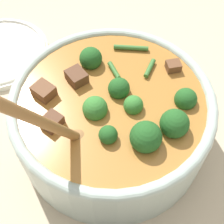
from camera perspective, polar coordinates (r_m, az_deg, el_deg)
name	(u,v)px	position (r m, az deg, el deg)	size (l,w,h in m)	color
ground_plane	(112,136)	(0.52, 0.00, -4.42)	(4.00, 4.00, 0.00)	#C6B293
stew_bowl	(112,115)	(0.46, 0.04, -0.54)	(0.30, 0.29, 0.28)	#B2C6BC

